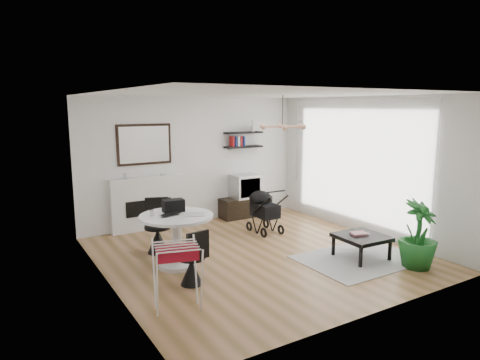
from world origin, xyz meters
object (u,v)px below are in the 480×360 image
tv_console (245,207)px  dining_table (177,233)px  coffee_table (362,238)px  fireplace (147,197)px  stroller (264,212)px  potted_plant (418,234)px  crt_tv (245,186)px  drying_rack (177,276)px

tv_console → dining_table: 3.31m
coffee_table → fireplace: bearing=125.5°
fireplace → stroller: (1.95, -1.35, -0.29)m
tv_console → potted_plant: 4.13m
tv_console → coffee_table: (0.21, -3.32, 0.13)m
crt_tv → fireplace: bearing=176.2°
dining_table → coffee_table: 3.04m
drying_rack → potted_plant: bearing=5.8°
crt_tv → stroller: (-0.29, -1.20, -0.32)m
crt_tv → dining_table: 3.28m
dining_table → potted_plant: potted_plant is taller
drying_rack → potted_plant: size_ratio=0.80×
drying_rack → fireplace: bearing=91.4°
crt_tv → stroller: crt_tv is taller
drying_rack → stroller: size_ratio=0.92×
coffee_table → potted_plant: 0.88m
stroller → coffee_table: 2.18m
crt_tv → coffee_table: (0.23, -3.32, -0.36)m
dining_table → stroller: (2.24, 0.88, -0.16)m
fireplace → potted_plant: bearing=-55.3°
fireplace → drying_rack: 3.71m
stroller → coffee_table: bearing=-75.8°
coffee_table → tv_console: bearing=93.5°
tv_console → stroller: size_ratio=1.31×
fireplace → tv_console: (2.26, -0.14, -0.46)m
crt_tv → stroller: 1.28m
tv_console → drying_rack: (-3.13, -3.45, 0.22)m
dining_table → drying_rack: size_ratio=1.35×
dining_table → drying_rack: bearing=-112.7°
fireplace → drying_rack: bearing=-103.6°
dining_table → stroller: size_ratio=1.24×
tv_console → crt_tv: bearing=-173.2°
dining_table → potted_plant: 3.77m
tv_console → drying_rack: 4.67m
dining_table → coffee_table: size_ratio=1.48×
stroller → coffee_table: stroller is taller
dining_table → stroller: stroller is taller
tv_console → fireplace: bearing=176.3°
dining_table → coffee_table: bearing=-24.2°
fireplace → coffee_table: 4.27m
stroller → tv_console: bearing=75.5°
dining_table → coffee_table: (2.77, -1.24, -0.20)m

